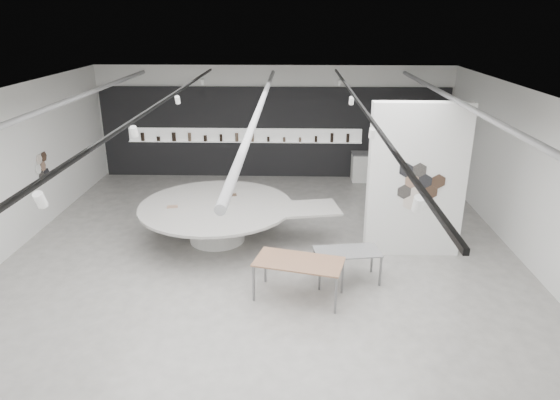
{
  "coord_description": "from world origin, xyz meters",
  "views": [
    {
      "loc": [
        0.7,
        -9.9,
        5.38
      ],
      "look_at": [
        0.38,
        1.2,
        1.23
      ],
      "focal_mm": 32.0,
      "sensor_mm": 36.0,
      "label": 1
    }
  ],
  "objects_px": {
    "display_island": "(220,217)",
    "sample_table_wood": "(299,264)",
    "kitchen_counter": "(376,167)",
    "partition_column": "(416,181)",
    "sample_table_stone": "(347,253)"
  },
  "relations": [
    {
      "from": "display_island",
      "to": "sample_table_wood",
      "type": "height_order",
      "value": "display_island"
    },
    {
      "from": "kitchen_counter",
      "to": "partition_column",
      "type": "bearing_deg",
      "value": -90.74
    },
    {
      "from": "display_island",
      "to": "kitchen_counter",
      "type": "xyz_separation_m",
      "value": [
        4.65,
        4.97,
        -0.14
      ]
    },
    {
      "from": "partition_column",
      "to": "sample_table_stone",
      "type": "xyz_separation_m",
      "value": [
        -1.66,
        -1.42,
        -1.15
      ]
    },
    {
      "from": "sample_table_wood",
      "to": "kitchen_counter",
      "type": "bearing_deg",
      "value": 70.52
    },
    {
      "from": "partition_column",
      "to": "sample_table_stone",
      "type": "bearing_deg",
      "value": -139.38
    },
    {
      "from": "sample_table_wood",
      "to": "sample_table_stone",
      "type": "height_order",
      "value": "sample_table_wood"
    },
    {
      "from": "partition_column",
      "to": "kitchen_counter",
      "type": "distance_m",
      "value": 5.67
    },
    {
      "from": "partition_column",
      "to": "kitchen_counter",
      "type": "height_order",
      "value": "partition_column"
    },
    {
      "from": "sample_table_stone",
      "to": "display_island",
      "type": "bearing_deg",
      "value": 146.67
    },
    {
      "from": "sample_table_stone",
      "to": "kitchen_counter",
      "type": "height_order",
      "value": "kitchen_counter"
    },
    {
      "from": "partition_column",
      "to": "sample_table_stone",
      "type": "distance_m",
      "value": 2.47
    },
    {
      "from": "sample_table_wood",
      "to": "sample_table_stone",
      "type": "distance_m",
      "value": 1.24
    },
    {
      "from": "display_island",
      "to": "kitchen_counter",
      "type": "bearing_deg",
      "value": 36.69
    },
    {
      "from": "sample_table_wood",
      "to": "kitchen_counter",
      "type": "height_order",
      "value": "kitchen_counter"
    }
  ]
}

